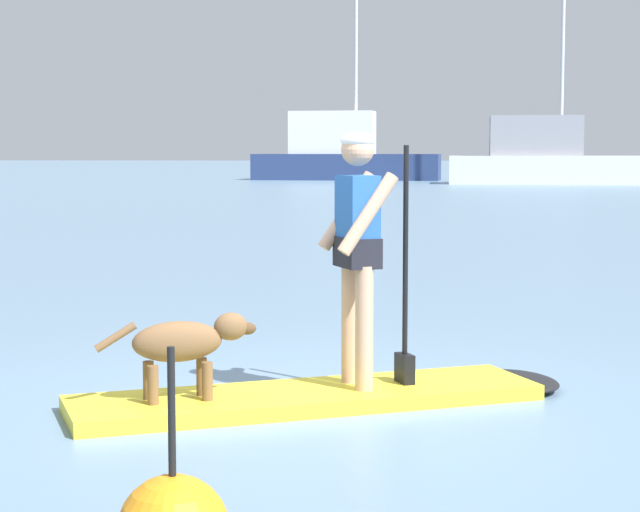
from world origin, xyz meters
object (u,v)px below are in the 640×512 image
Objects in this scene: paddleboard at (339,395)px; dog at (185,343)px; moored_boat_center at (341,154)px; moored_boat_starboard at (545,158)px; person_paddler at (360,241)px.

dog reaches higher than paddleboard.
moored_boat_center is 0.91× the size of moored_boat_starboard.
moored_boat_center is (-3.12, 58.59, 1.05)m from dog.
paddleboard is at bearing -86.00° from moored_boat_center.
moored_boat_starboard reaches higher than person_paddler.
paddleboard is at bearing -97.89° from moored_boat_starboard.
paddleboard is 58.32m from moored_boat_center.
moored_boat_center reaches higher than dog.
moored_boat_starboard is (6.93, 50.95, 0.25)m from person_paddler.
moored_boat_center is 13.24m from moored_boat_starboard.
person_paddler is at bearing -85.86° from moored_boat_center.
person_paddler reaches higher than paddleboard.
person_paddler is 0.14× the size of moored_boat_starboard.
dog is 0.09× the size of moored_boat_center.
moored_boat_center is at bearing 93.05° from dog.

